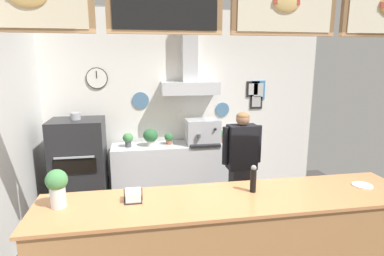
{
  "coord_description": "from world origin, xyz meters",
  "views": [
    {
      "loc": [
        -0.8,
        -2.91,
        2.26
      ],
      "look_at": [
        -0.16,
        0.72,
        1.47
      ],
      "focal_mm": 30.05,
      "sensor_mm": 36.0,
      "label": 1
    }
  ],
  "objects_px": {
    "potted_basil": "(169,138)",
    "condiment_plate": "(362,185)",
    "espresso_machine": "(203,132)",
    "potted_sage": "(128,139)",
    "basil_vase": "(57,187)",
    "potted_thyme": "(222,135)",
    "napkin_holder": "(133,196)",
    "pizza_oven": "(80,166)",
    "shop_worker": "(241,167)",
    "pepper_grinder": "(253,179)",
    "potted_oregano": "(151,136)"
  },
  "relations": [
    {
      "from": "potted_thyme",
      "to": "pepper_grinder",
      "type": "xyz_separation_m",
      "value": [
        -0.33,
        -2.29,
        0.15
      ]
    },
    {
      "from": "espresso_machine",
      "to": "potted_sage",
      "type": "distance_m",
      "value": 1.18
    },
    {
      "from": "potted_oregano",
      "to": "pepper_grinder",
      "type": "bearing_deg",
      "value": -69.55
    },
    {
      "from": "potted_sage",
      "to": "potted_oregano",
      "type": "height_order",
      "value": "potted_oregano"
    },
    {
      "from": "potted_basil",
      "to": "potted_sage",
      "type": "bearing_deg",
      "value": -175.4
    },
    {
      "from": "condiment_plate",
      "to": "napkin_holder",
      "type": "distance_m",
      "value": 2.19
    },
    {
      "from": "potted_basil",
      "to": "condiment_plate",
      "type": "bearing_deg",
      "value": -55.03
    },
    {
      "from": "potted_sage",
      "to": "basil_vase",
      "type": "bearing_deg",
      "value": -102.91
    },
    {
      "from": "potted_oregano",
      "to": "pepper_grinder",
      "type": "relative_size",
      "value": 1.05
    },
    {
      "from": "shop_worker",
      "to": "potted_thyme",
      "type": "bearing_deg",
      "value": -93.7
    },
    {
      "from": "condiment_plate",
      "to": "napkin_holder",
      "type": "xyz_separation_m",
      "value": [
        -2.19,
        0.04,
        0.04
      ]
    },
    {
      "from": "espresso_machine",
      "to": "pepper_grinder",
      "type": "relative_size",
      "value": 2.02
    },
    {
      "from": "potted_thyme",
      "to": "napkin_holder",
      "type": "xyz_separation_m",
      "value": [
        -1.42,
        -2.3,
        0.06
      ]
    },
    {
      "from": "napkin_holder",
      "to": "shop_worker",
      "type": "bearing_deg",
      "value": 41.16
    },
    {
      "from": "basil_vase",
      "to": "potted_sage",
      "type": "bearing_deg",
      "value": 77.09
    },
    {
      "from": "basil_vase",
      "to": "napkin_holder",
      "type": "bearing_deg",
      "value": 0.97
    },
    {
      "from": "shop_worker",
      "to": "espresso_machine",
      "type": "bearing_deg",
      "value": -75.75
    },
    {
      "from": "potted_thyme",
      "to": "basil_vase",
      "type": "xyz_separation_m",
      "value": [
        -2.03,
        -2.31,
        0.19
      ]
    },
    {
      "from": "potted_sage",
      "to": "pepper_grinder",
      "type": "bearing_deg",
      "value": -62.27
    },
    {
      "from": "pepper_grinder",
      "to": "napkin_holder",
      "type": "height_order",
      "value": "pepper_grinder"
    },
    {
      "from": "pizza_oven",
      "to": "napkin_holder",
      "type": "relative_size",
      "value": 9.51
    },
    {
      "from": "pizza_oven",
      "to": "potted_basil",
      "type": "height_order",
      "value": "pizza_oven"
    },
    {
      "from": "espresso_machine",
      "to": "potted_thyme",
      "type": "distance_m",
      "value": 0.35
    },
    {
      "from": "potted_sage",
      "to": "potted_oregano",
      "type": "distance_m",
      "value": 0.35
    },
    {
      "from": "pizza_oven",
      "to": "pepper_grinder",
      "type": "relative_size",
      "value": 5.82
    },
    {
      "from": "condiment_plate",
      "to": "pepper_grinder",
      "type": "height_order",
      "value": "pepper_grinder"
    },
    {
      "from": "espresso_machine",
      "to": "potted_oregano",
      "type": "relative_size",
      "value": 1.92
    },
    {
      "from": "pizza_oven",
      "to": "condiment_plate",
      "type": "height_order",
      "value": "pizza_oven"
    },
    {
      "from": "potted_basil",
      "to": "basil_vase",
      "type": "distance_m",
      "value": 2.6
    },
    {
      "from": "potted_basil",
      "to": "basil_vase",
      "type": "height_order",
      "value": "basil_vase"
    },
    {
      "from": "pizza_oven",
      "to": "condiment_plate",
      "type": "relative_size",
      "value": 7.96
    },
    {
      "from": "shop_worker",
      "to": "pepper_grinder",
      "type": "xyz_separation_m",
      "value": [
        -0.3,
        -1.2,
        0.32
      ]
    },
    {
      "from": "potted_sage",
      "to": "condiment_plate",
      "type": "relative_size",
      "value": 1.14
    },
    {
      "from": "napkin_holder",
      "to": "espresso_machine",
      "type": "bearing_deg",
      "value": 64.28
    },
    {
      "from": "shop_worker",
      "to": "basil_vase",
      "type": "relative_size",
      "value": 4.9
    },
    {
      "from": "basil_vase",
      "to": "espresso_machine",
      "type": "bearing_deg",
      "value": 53.14
    },
    {
      "from": "condiment_plate",
      "to": "potted_sage",
      "type": "bearing_deg",
      "value": 134.79
    },
    {
      "from": "potted_oregano",
      "to": "pepper_grinder",
      "type": "height_order",
      "value": "pepper_grinder"
    },
    {
      "from": "espresso_machine",
      "to": "potted_sage",
      "type": "relative_size",
      "value": 2.42
    },
    {
      "from": "pepper_grinder",
      "to": "basil_vase",
      "type": "xyz_separation_m",
      "value": [
        -1.7,
        -0.02,
        0.05
      ]
    },
    {
      "from": "condiment_plate",
      "to": "espresso_machine",
      "type": "bearing_deg",
      "value": 115.79
    },
    {
      "from": "condiment_plate",
      "to": "potted_oregano",
      "type": "bearing_deg",
      "value": 130.18
    },
    {
      "from": "pepper_grinder",
      "to": "condiment_plate",
      "type": "bearing_deg",
      "value": -2.57
    },
    {
      "from": "potted_oregano",
      "to": "condiment_plate",
      "type": "bearing_deg",
      "value": -49.82
    },
    {
      "from": "potted_thyme",
      "to": "pepper_grinder",
      "type": "relative_size",
      "value": 0.75
    },
    {
      "from": "pizza_oven",
      "to": "condiment_plate",
      "type": "xyz_separation_m",
      "value": [
        3.0,
        -2.13,
        0.35
      ]
    },
    {
      "from": "potted_basil",
      "to": "potted_thyme",
      "type": "bearing_deg",
      "value": -0.51
    },
    {
      "from": "napkin_holder",
      "to": "potted_basil",
      "type": "bearing_deg",
      "value": 76.68
    },
    {
      "from": "potted_oregano",
      "to": "potted_thyme",
      "type": "height_order",
      "value": "potted_oregano"
    },
    {
      "from": "potted_sage",
      "to": "potted_thyme",
      "type": "distance_m",
      "value": 1.51
    }
  ]
}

